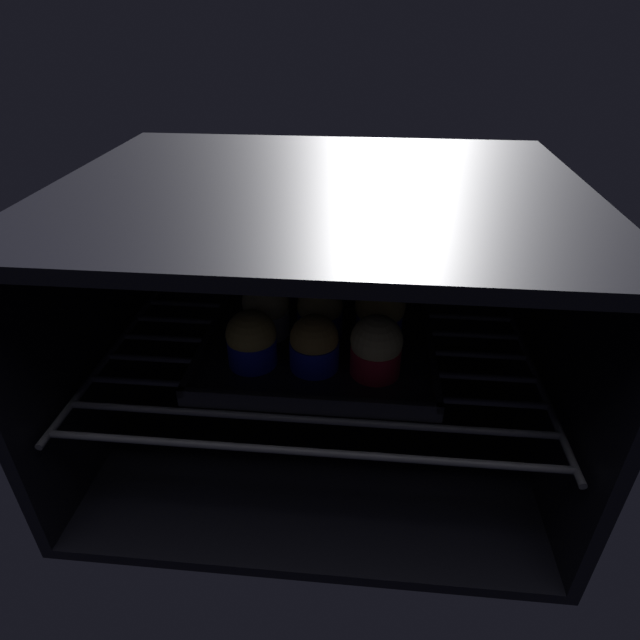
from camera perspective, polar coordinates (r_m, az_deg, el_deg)
oven_cavity at (r=70.88cm, az=0.27°, el=1.30°), size 59.00×47.00×37.00cm
oven_rack at (r=69.12cm, az=-0.05°, el=-2.90°), size 54.80×42.00×0.80cm
baking_tray at (r=69.06cm, az=0.00°, el=-1.85°), size 29.11×29.11×2.20cm
muffin_row0_col0 at (r=62.16cm, az=-7.52°, el=-2.19°), size 6.01×6.01×7.05cm
muffin_row0_col1 at (r=61.06cm, az=-0.38°, el=-2.67°), size 5.93×5.93×6.86cm
muffin_row0_col2 at (r=60.24cm, az=6.17°, el=-2.97°), size 6.06×6.06×7.50cm
muffin_row1_col0 at (r=67.46cm, az=-5.94°, el=1.26°), size 6.07×6.07×7.71cm
muffin_row1_col1 at (r=66.97cm, az=-0.18°, el=0.97°), size 5.93×5.93×7.29cm
muffin_row1_col2 at (r=66.79cm, az=6.56°, el=0.96°), size 6.41×6.41×8.00cm
muffin_row2_col0 at (r=74.46cm, az=-4.93°, el=4.18°), size 5.93×5.93×7.25cm
muffin_row2_col1 at (r=73.60cm, az=0.65°, el=3.85°), size 6.11×6.11×7.40cm
muffin_row2_col2 at (r=73.28cm, az=6.29°, el=3.65°), size 6.49×6.49×7.42cm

